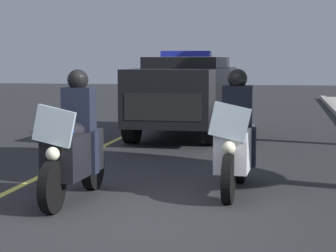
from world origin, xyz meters
name	(u,v)px	position (x,y,z in m)	size (l,w,h in m)	color
ground_plane	(138,221)	(0.00, 0.00, 0.00)	(80.00, 80.00, 0.00)	#28282B
police_motorcycle_lead_left	(74,148)	(-0.93, -1.07, 0.70)	(2.14, 0.59, 1.72)	black
police_motorcycle_lead_right	(235,142)	(-1.84, 0.97, 0.70)	(2.14, 0.59, 1.72)	black
police_suv	(185,92)	(-8.28, -0.71, 1.07)	(4.97, 2.23, 2.05)	black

